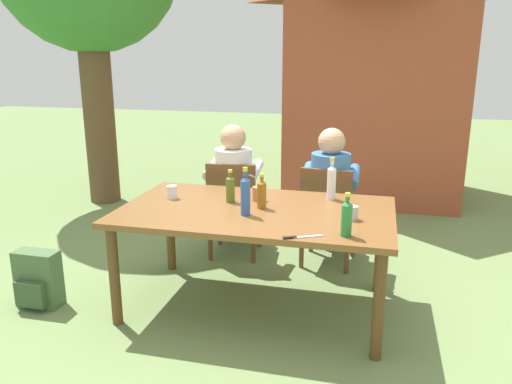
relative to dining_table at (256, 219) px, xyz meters
The scene contains 17 objects.
ground_plane 0.66m from the dining_table, ahead, with size 24.00×24.00×0.00m, color #6B844C.
dining_table is the anchor object (origin of this frame).
chair_far_left 0.95m from the dining_table, 115.96° to the left, with size 0.48×0.48×0.87m.
chair_far_right 0.95m from the dining_table, 63.98° to the left, with size 0.47×0.47×0.87m.
person_in_white_shirt 1.04m from the dining_table, 113.69° to the left, with size 0.47×0.62×1.18m.
person_in_plaid_shirt 1.04m from the dining_table, 66.31° to the left, with size 0.47×0.62×1.18m.
bottle_blue 0.26m from the dining_table, 104.12° to the right, with size 0.06×0.06×0.32m.
bottle_green 0.76m from the dining_table, 31.45° to the right, with size 0.06×0.06×0.26m.
bottle_olive 0.30m from the dining_table, 150.91° to the left, with size 0.06×0.06×0.24m.
bottle_amber 0.18m from the dining_table, 41.75° to the left, with size 0.06×0.06×0.24m.
bottle_clear 0.63m from the dining_table, 37.76° to the left, with size 0.06×0.06×0.31m.
cup_terracotta 0.24m from the dining_table, 99.57° to the left, with size 0.08×0.08×0.10m, color #BC6B47.
cup_glass 0.68m from the dining_table, behind, with size 0.08×0.08×0.10m, color silver.
cup_steel 0.67m from the dining_table, ahead, with size 0.07×0.07×0.09m, color #B2B7BC.
table_knife 0.62m from the dining_table, 51.72° to the right, with size 0.22×0.13×0.01m.
backpack_by_near_side 1.62m from the dining_table, 166.14° to the right, with size 0.31×0.20×0.41m.
brick_kiosk 3.52m from the dining_table, 78.10° to the left, with size 2.34×1.91×2.93m.
Camera 1 is at (0.78, -3.17, 1.74)m, focal length 35.15 mm.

